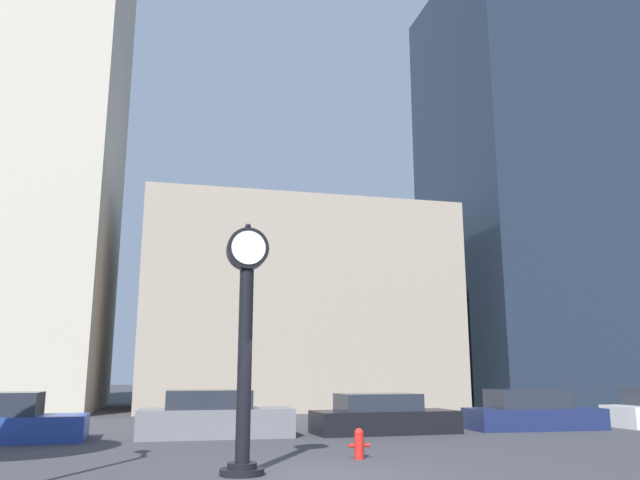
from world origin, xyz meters
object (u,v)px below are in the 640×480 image
(street_clock, at_px, (245,333))
(fire_hydrant_near, at_px, (359,443))
(car_black, at_px, (383,417))
(car_navy, at_px, (532,413))
(car_grey, at_px, (214,417))

(street_clock, bearing_deg, fire_hydrant_near, 30.39)
(street_clock, distance_m, fire_hydrant_near, 3.98)
(car_black, distance_m, fire_hydrant_near, 6.10)
(car_navy, distance_m, fire_hydrant_near, 9.77)
(street_clock, xyz_separation_m, car_navy, (10.69, 7.39, -2.09))
(car_black, xyz_separation_m, fire_hydrant_near, (-2.48, -5.57, -0.18))
(car_grey, relative_size, car_navy, 0.99)
(car_navy, height_order, fire_hydrant_near, car_navy)
(car_grey, relative_size, fire_hydrant_near, 6.92)
(car_grey, bearing_deg, street_clock, -89.63)
(car_grey, height_order, car_navy, car_grey)
(car_grey, distance_m, fire_hydrant_near, 6.32)
(street_clock, bearing_deg, car_grey, 90.43)
(street_clock, relative_size, car_navy, 1.05)
(street_clock, relative_size, car_grey, 1.06)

